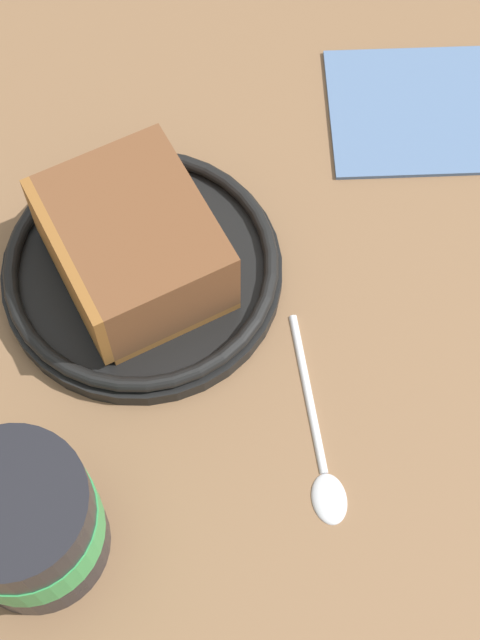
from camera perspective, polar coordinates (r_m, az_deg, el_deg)
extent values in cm
cube|color=brown|center=(60.82, -7.03, -0.69)|extent=(145.48, 145.48, 2.91)
cylinder|color=black|center=(60.32, -5.79, 2.83)|extent=(17.45, 17.45, 1.14)
torus|color=black|center=(59.43, -5.88, 3.32)|extent=(16.97, 16.97, 0.91)
cube|color=brown|center=(59.56, -5.87, 3.24)|extent=(8.33, 10.62, 0.60)
cube|color=brown|center=(57.06, -6.14, 4.68)|extent=(8.33, 10.62, 5.22)
cube|color=brown|center=(56.60, -10.20, 2.85)|extent=(0.66, 10.58, 5.22)
cylinder|color=black|center=(51.46, -12.63, -11.68)|extent=(7.79, 7.79, 8.57)
cylinder|color=green|center=(51.40, -12.65, -11.66)|extent=(7.95, 7.95, 2.87)
cylinder|color=#47230F|center=(48.23, -13.44, -10.64)|extent=(6.85, 6.85, 0.40)
ellipsoid|color=silver|center=(54.89, 5.35, -10.42)|extent=(2.85, 3.48, 0.80)
cylinder|color=silver|center=(57.05, 4.06, -4.20)|extent=(3.67, 9.77, 0.50)
cube|color=slate|center=(68.58, 10.37, 12.21)|extent=(15.33, 14.85, 0.60)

